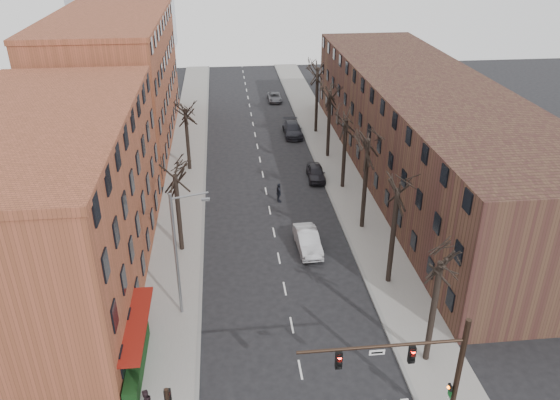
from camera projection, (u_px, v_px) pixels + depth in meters
name	position (u px, v px, depth m)	size (l,w,h in m)	color
sidewalk_left	(187.00, 166.00, 58.73)	(4.00, 90.00, 0.15)	gray
sidewalk_right	(333.00, 159.00, 60.26)	(4.00, 90.00, 0.15)	gray
building_left_near	(50.00, 207.00, 37.56)	(12.00, 26.00, 12.00)	brown
building_left_far	(115.00, 82.00, 62.78)	(12.00, 28.00, 14.00)	brown
building_right	(423.00, 130.00, 54.35)	(12.00, 50.00, 10.00)	#482F21
awning_left	(142.00, 358.00, 32.96)	(1.20, 7.00, 0.15)	maroon
hedge	(137.00, 362.00, 31.77)	(0.80, 6.00, 1.00)	#123413
tree_right_a	(425.00, 360.00, 32.81)	(5.20, 5.20, 10.00)	black
tree_right_b	(388.00, 282.00, 39.90)	(5.20, 5.20, 10.80)	black
tree_right_c	(362.00, 228.00, 46.98)	(5.20, 5.20, 11.60)	black
tree_right_d	(342.00, 187.00, 54.06)	(5.20, 5.20, 10.00)	black
tree_right_e	(327.00, 157.00, 61.14)	(5.20, 5.20, 10.80)	black
tree_right_f	(316.00, 132.00, 68.22)	(5.20, 5.20, 11.60)	black
tree_left_a	(182.00, 250.00, 43.76)	(5.20, 5.20, 9.50)	black
tree_left_b	(190.00, 170.00, 57.92)	(5.20, 5.20, 9.50)	black
signal_mast_arm	(429.00, 368.00, 26.18)	(8.14, 0.30, 7.20)	black
streetlight	(178.00, 250.00, 34.45)	(2.45, 0.22, 9.03)	slate
silver_sedan	(308.00, 241.00, 43.55)	(1.67, 4.79, 1.58)	#ADAFB5
parked_car_near	(316.00, 173.00, 55.50)	(1.70, 4.22, 1.44)	black
parked_car_mid	(293.00, 129.00, 66.91)	(2.14, 5.27, 1.53)	#212129
parked_car_far	(275.00, 97.00, 79.78)	(1.92, 4.16, 1.16)	slate
pedestrian_crossing	(279.00, 193.00, 50.88)	(1.09, 0.46, 1.87)	black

